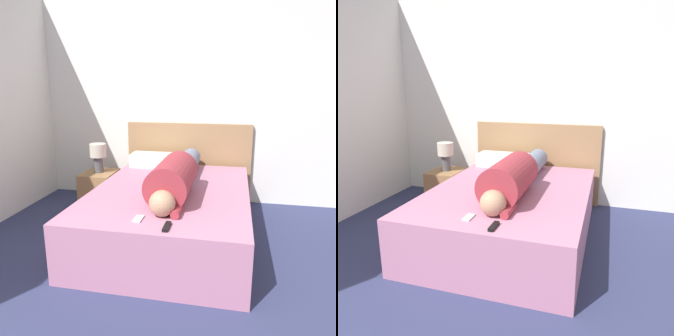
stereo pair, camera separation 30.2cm
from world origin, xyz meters
TOP-DOWN VIEW (x-y plane):
  - wall_back at (0.00, 3.60)m, footprint 5.27×0.06m
  - bed at (-0.09, 2.38)m, footprint 1.50×2.08m
  - headboard at (-0.09, 3.53)m, footprint 1.62×0.04m
  - nightstand at (-1.10, 2.95)m, footprint 0.38×0.46m
  - table_lamp at (-1.10, 2.95)m, footprint 0.19×0.19m
  - person_lying at (-0.02, 2.33)m, footprint 0.36×1.79m
  - pillow_near_headboard at (-0.45, 3.24)m, footprint 0.62×0.28m
  - tv_remote at (0.06, 1.47)m, footprint 0.04×0.15m
  - cell_phone at (-0.19, 1.58)m, footprint 0.06×0.13m

SIDE VIEW (x-z plane):
  - nightstand at x=-1.10m, z-range 0.00..0.47m
  - bed at x=-0.09m, z-range 0.00..0.51m
  - cell_phone at x=-0.19m, z-range 0.51..0.52m
  - headboard at x=-0.09m, z-range 0.00..1.02m
  - tv_remote at x=0.06m, z-range 0.51..0.53m
  - pillow_near_headboard at x=-0.45m, z-range 0.51..0.67m
  - person_lying at x=-0.02m, z-range 0.48..0.84m
  - table_lamp at x=-1.10m, z-range 0.52..0.87m
  - wall_back at x=0.00m, z-range 0.00..2.60m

